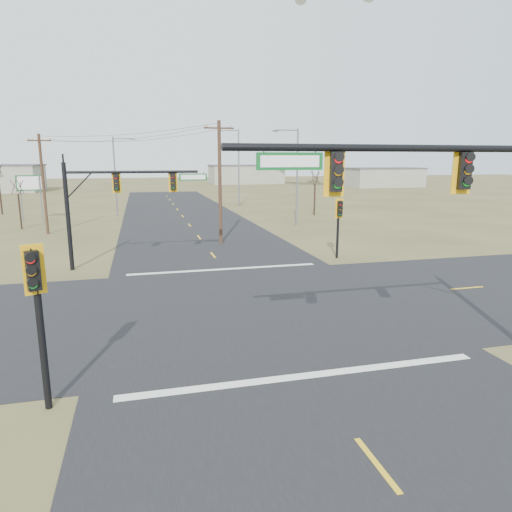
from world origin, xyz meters
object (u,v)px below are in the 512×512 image
(utility_pole_far, at_px, (43,183))
(highway_sign, at_px, (30,188))
(pedestal_signal_sw, at_px, (36,293))
(bare_tree_c, at_px, (315,176))
(pedestal_signal_ne, at_px, (339,215))
(mast_arm_near, at_px, (475,202))
(streetlight_b, at_px, (237,163))
(bare_tree_a, at_px, (17,185))
(mast_arm_far, at_px, (118,192))
(streetlight_c, at_px, (117,172))
(utility_pole_near, at_px, (220,181))
(streetlight_a, at_px, (295,172))

(utility_pole_far, bearing_deg, highway_sign, 108.03)
(pedestal_signal_sw, height_order, bare_tree_c, bare_tree_c)
(pedestal_signal_sw, height_order, highway_sign, highway_sign)
(pedestal_signal_ne, height_order, pedestal_signal_sw, pedestal_signal_sw)
(mast_arm_near, distance_m, pedestal_signal_sw, 12.61)
(streetlight_b, bearing_deg, bare_tree_a, -128.36)
(mast_arm_far, height_order, streetlight_c, streetlight_c)
(highway_sign, bearing_deg, utility_pole_far, -82.35)
(utility_pole_near, xyz_separation_m, streetlight_b, (7.84, 30.37, 1.16))
(utility_pole_near, bearing_deg, pedestal_signal_sw, -110.58)
(utility_pole_near, distance_m, streetlight_b, 31.38)
(pedestal_signal_ne, xyz_separation_m, utility_pole_near, (-6.98, 7.88, 2.01))
(bare_tree_c, bearing_deg, utility_pole_far, -165.73)
(streetlight_b, height_order, bare_tree_c, streetlight_b)
(utility_pole_far, distance_m, bare_tree_a, 5.06)
(mast_arm_far, height_order, bare_tree_c, mast_arm_far)
(pedestal_signal_ne, bearing_deg, bare_tree_a, 144.61)
(mast_arm_far, bearing_deg, bare_tree_a, 126.53)
(pedestal_signal_sw, distance_m, bare_tree_a, 38.20)
(bare_tree_c, bearing_deg, pedestal_signal_ne, -107.65)
(mast_arm_near, distance_m, bare_tree_c, 43.42)
(streetlight_c, bearing_deg, bare_tree_c, 0.94)
(mast_arm_near, relative_size, streetlight_c, 1.18)
(pedestal_signal_ne, xyz_separation_m, highway_sign, (-25.21, 26.94, 0.58))
(mast_arm_far, relative_size, pedestal_signal_ne, 2.09)
(highway_sign, relative_size, streetlight_b, 0.46)
(mast_arm_near, bearing_deg, pedestal_signal_sw, -170.09)
(pedestal_signal_ne, xyz_separation_m, streetlight_b, (0.86, 38.24, 3.17))
(streetlight_a, distance_m, streetlight_c, 22.46)
(highway_sign, relative_size, bare_tree_c, 0.84)
(streetlight_a, bearing_deg, mast_arm_far, -158.27)
(utility_pole_near, bearing_deg, streetlight_b, 75.52)
(mast_arm_near, height_order, pedestal_signal_ne, mast_arm_near)
(mast_arm_far, distance_m, streetlight_b, 40.35)
(utility_pole_far, xyz_separation_m, streetlight_b, (22.74, 21.52, 1.54))
(streetlight_b, relative_size, streetlight_c, 1.17)
(pedestal_signal_sw, bearing_deg, bare_tree_a, 80.21)
(pedestal_signal_sw, xyz_separation_m, utility_pole_far, (-5.76, 33.18, 1.34))
(highway_sign, distance_m, streetlight_b, 28.53)
(mast_arm_near, xyz_separation_m, pedestal_signal_ne, (3.76, 17.62, -2.51))
(mast_arm_far, xyz_separation_m, utility_pole_near, (7.65, 6.86, 0.28))
(bare_tree_a, bearing_deg, mast_arm_far, -62.17)
(pedestal_signal_ne, bearing_deg, utility_pole_far, 146.80)
(pedestal_signal_ne, height_order, streetlight_b, streetlight_b)
(highway_sign, distance_m, bare_tree_a, 6.30)
(mast_arm_far, relative_size, utility_pole_near, 0.89)
(bare_tree_c, bearing_deg, streetlight_b, 116.11)
(mast_arm_near, bearing_deg, highway_sign, 130.97)
(bare_tree_a, bearing_deg, pedestal_signal_ne, -39.58)
(utility_pole_near, bearing_deg, streetlight_a, 42.17)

